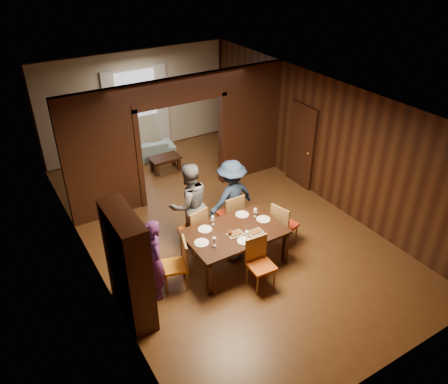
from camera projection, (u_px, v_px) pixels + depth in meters
floor at (217, 224)px, 9.71m from camera, size 9.00×9.00×0.00m
ceiling at (216, 98)px, 8.22m from camera, size 5.50×9.00×0.02m
room_walls at (176, 132)px, 10.32m from camera, size 5.52×9.01×2.90m
person_purple at (153, 261)px, 7.42m from camera, size 0.40×0.58×1.56m
person_grey at (189, 205)px, 8.71m from camera, size 0.88×0.69×1.80m
person_navy at (232, 197)px, 9.09m from camera, size 1.14×0.74×1.66m
sofa at (141, 151)px, 12.29m from camera, size 1.96×0.99×0.55m
serving_bowl at (235, 224)px, 8.32m from camera, size 0.31×0.31×0.08m
dining_table at (235, 247)px, 8.39m from camera, size 1.85×1.15×0.76m
coffee_table at (165, 164)px, 11.77m from camera, size 0.80×0.50×0.40m
chair_left at (175, 265)px, 7.79m from camera, size 0.55×0.55×0.97m
chair_right at (285, 224)px, 8.87m from camera, size 0.55×0.55×0.97m
chair_far_l at (193, 228)px, 8.76m from camera, size 0.53×0.53×0.97m
chair_far_r at (230, 213)px, 9.20m from camera, size 0.44×0.44×0.97m
chair_near at (261, 265)px, 7.79m from camera, size 0.46×0.46×0.97m
hutch at (128, 266)px, 6.97m from camera, size 0.40×1.20×2.00m
door_right at (301, 146)px, 10.74m from camera, size 0.06×0.90×2.10m
window_far at (136, 94)px, 12.09m from camera, size 1.20×0.03×1.30m
curtain_left at (112, 115)px, 11.95m from camera, size 0.35×0.06×2.40m
curtain_right at (162, 106)px, 12.62m from camera, size 0.35×0.06×2.40m
plate_left at (202, 243)px, 7.87m from camera, size 0.27×0.27×0.01m
plate_far_l at (205, 229)px, 8.23m from camera, size 0.27×0.27×0.01m
plate_far_r at (242, 214)px, 8.66m from camera, size 0.27×0.27×0.01m
plate_right at (263, 219)px, 8.51m from camera, size 0.27×0.27×0.01m
plate_near at (244, 241)px, 7.92m from camera, size 0.27×0.27×0.01m
platter_a at (235, 234)px, 8.08m from camera, size 0.30×0.20×0.04m
platter_b at (255, 232)px, 8.13m from camera, size 0.30×0.20×0.04m
wineglass_left at (214, 242)px, 7.76m from camera, size 0.08×0.08×0.18m
wineglass_far at (213, 220)px, 8.33m from camera, size 0.08×0.08×0.18m
wineglass_right at (255, 212)px, 8.57m from camera, size 0.08×0.08×0.18m
tumbler at (247, 234)px, 7.98m from camera, size 0.07×0.07×0.14m
condiment_jar at (230, 233)px, 8.04m from camera, size 0.08×0.08×0.11m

